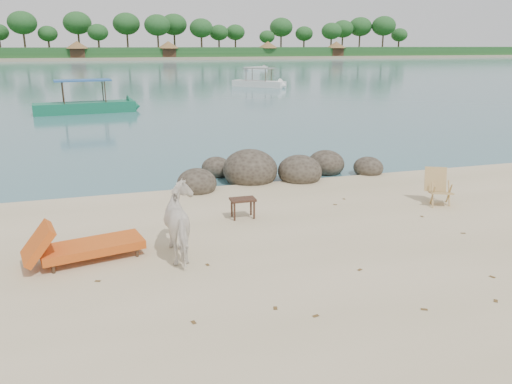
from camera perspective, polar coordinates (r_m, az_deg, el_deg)
water at (r=97.27m, az=-15.10°, el=13.70°), size 400.00×400.00×0.00m
far_shore at (r=177.21m, az=-16.02°, el=14.65°), size 420.00×90.00×1.40m
far_scenery at (r=143.88m, az=-15.85°, el=15.63°), size 420.00×18.00×9.50m
boulders at (r=14.79m, az=1.77°, el=2.40°), size 6.38×2.88×1.19m
cow at (r=9.31m, az=-8.23°, el=-3.60°), size 0.79×1.58×1.31m
side_table at (r=11.33m, az=-1.51°, el=-2.02°), size 0.57×0.37×0.46m
lounge_chair at (r=9.66m, az=-18.23°, el=-5.53°), size 2.37×1.26×0.68m
deck_chair at (r=13.00m, az=20.43°, el=0.36°), size 0.78×0.81×0.89m
boat_near at (r=31.30m, az=-19.16°, el=11.45°), size 6.51×2.14×3.11m
boat_mid at (r=48.36m, az=0.31°, el=13.67°), size 4.99×5.21×2.87m
boat_far at (r=82.29m, az=-0.01°, el=14.03°), size 4.75×3.18×0.56m
dead_leaves at (r=9.09m, az=11.53°, el=-8.70°), size 8.33×7.29×0.00m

